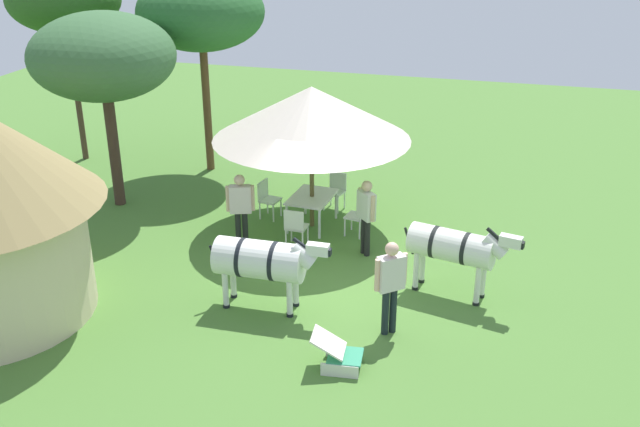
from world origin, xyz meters
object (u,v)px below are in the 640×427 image
object	(u,v)px
guest_beside_umbrella	(241,205)
acacia_tree_behind_hut	(201,13)
patio_dining_table	(312,200)
patio_chair_near_lawn	(359,214)
striped_lounge_chair	(338,354)
guest_behind_table	(366,211)
zebra_by_umbrella	(454,247)
patio_chair_east_end	(336,188)
patio_chair_west_end	(267,197)
shade_umbrella	(312,113)
zebra_nearest_camera	(262,260)
acacia_tree_right_background	(64,0)
patio_chair_near_hut	(295,225)
standing_watcher	(391,280)
acacia_tree_left_background	(103,57)

from	to	relation	value
guest_beside_umbrella	acacia_tree_behind_hut	world-z (taller)	acacia_tree_behind_hut
guest_beside_umbrella	acacia_tree_behind_hut	xyz separation A→B (m)	(4.43, 2.66, 3.25)
patio_dining_table	patio_chair_near_lawn	size ratio (longest dim) A/B	1.49
patio_chair_near_lawn	acacia_tree_behind_hut	distance (m)	6.96
striped_lounge_chair	guest_behind_table	bearing A→B (deg)	-179.71
guest_beside_umbrella	zebra_by_umbrella	world-z (taller)	guest_beside_umbrella
patio_chair_near_lawn	patio_chair_east_end	bearing A→B (deg)	43.43
patio_chair_near_lawn	striped_lounge_chair	size ratio (longest dim) A/B	1.04
guest_behind_table	striped_lounge_chair	xyz separation A→B (m)	(-4.06, -0.43, -0.75)
patio_chair_east_end	guest_beside_umbrella	size ratio (longest dim) A/B	0.53
patio_chair_west_end	striped_lounge_chair	size ratio (longest dim) A/B	1.04
shade_umbrella	striped_lounge_chair	xyz separation A→B (m)	(-5.15, -1.92, -2.43)
zebra_nearest_camera	acacia_tree_right_background	xyz separation A→B (m)	(6.46, 7.81, 3.51)
patio_chair_west_end	guest_behind_table	bearing A→B (deg)	73.61
striped_lounge_chair	guest_beside_umbrella	bearing A→B (deg)	-145.72
zebra_by_umbrella	patio_chair_west_end	bearing A→B (deg)	-105.28
patio_chair_near_lawn	zebra_nearest_camera	world-z (taller)	zebra_nearest_camera
patio_chair_west_end	guest_beside_umbrella	bearing A→B (deg)	10.30
patio_chair_near_hut	guest_beside_umbrella	world-z (taller)	guest_beside_umbrella
zebra_by_umbrella	acacia_tree_behind_hut	distance (m)	9.49
standing_watcher	patio_dining_table	bearing A→B (deg)	81.25
shade_umbrella	guest_behind_table	size ratio (longest dim) A/B	2.62
zebra_by_umbrella	shade_umbrella	bearing A→B (deg)	-110.61
standing_watcher	patio_chair_near_lawn	bearing A→B (deg)	68.71
acacia_tree_behind_hut	striped_lounge_chair	bearing A→B (deg)	-144.63
striped_lounge_chair	acacia_tree_left_background	distance (m)	9.23
shade_umbrella	patio_chair_near_lawn	bearing A→B (deg)	-100.35
patio_chair_west_end	standing_watcher	distance (m)	5.55
acacia_tree_behind_hut	patio_chair_near_hut	bearing A→B (deg)	-137.36
patio_chair_near_hut	acacia_tree_left_background	world-z (taller)	acacia_tree_left_background
patio_chair_near_lawn	zebra_nearest_camera	size ratio (longest dim) A/B	0.39
acacia_tree_behind_hut	guest_behind_table	bearing A→B (deg)	-127.15
patio_chair_near_lawn	acacia_tree_left_background	world-z (taller)	acacia_tree_left_background
patio_dining_table	acacia_tree_behind_hut	size ratio (longest dim) A/B	0.25
patio_chair_east_end	standing_watcher	bearing A→B (deg)	127.34
patio_chair_near_hut	guest_behind_table	distance (m)	1.60
guest_behind_table	acacia_tree_behind_hut	world-z (taller)	acacia_tree_behind_hut
guest_behind_table	acacia_tree_left_background	size ratio (longest dim) A/B	0.36
patio_dining_table	acacia_tree_right_background	xyz separation A→B (m)	(2.76, 7.68, 3.82)
shade_umbrella	guest_beside_umbrella	bearing A→B (deg)	143.14
patio_chair_near_hut	acacia_tree_behind_hut	bearing A→B (deg)	134.17
patio_dining_table	patio_chair_east_end	size ratio (longest dim) A/B	1.49
shade_umbrella	patio_dining_table	bearing A→B (deg)	14.04
guest_beside_umbrella	standing_watcher	bearing A→B (deg)	126.87
guest_beside_umbrella	guest_behind_table	distance (m)	2.66
acacia_tree_left_background	acacia_tree_right_background	world-z (taller)	acacia_tree_right_background
guest_behind_table	zebra_by_umbrella	bearing A→B (deg)	-165.31
patio_dining_table	patio_chair_east_end	distance (m)	1.18
acacia_tree_behind_hut	acacia_tree_right_background	world-z (taller)	acacia_tree_right_background
patio_chair_west_end	patio_chair_near_lawn	bearing A→B (deg)	89.55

